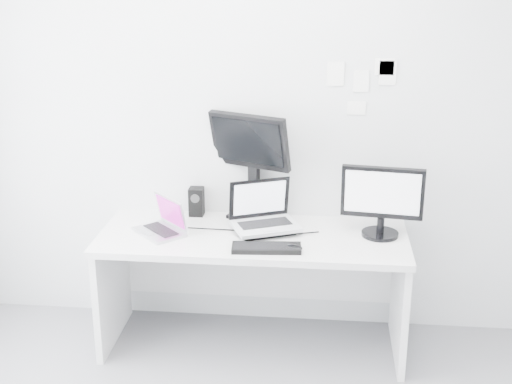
% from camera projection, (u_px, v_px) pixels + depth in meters
% --- Properties ---
extents(back_wall, '(3.60, 0.00, 3.60)m').
position_uv_depth(back_wall, '(259.00, 117.00, 4.22)').
color(back_wall, silver).
rests_on(back_wall, ground).
extents(desk, '(1.80, 0.70, 0.73)m').
position_uv_depth(desk, '(253.00, 291.00, 4.20)').
color(desk, silver).
rests_on(desk, ground).
extents(macbook, '(0.37, 0.37, 0.22)m').
position_uv_depth(macbook, '(158.00, 216.00, 4.07)').
color(macbook, '#ACACB1').
rests_on(macbook, desk).
extents(speaker, '(0.10, 0.10, 0.18)m').
position_uv_depth(speaker, '(196.00, 202.00, 4.36)').
color(speaker, black).
rests_on(speaker, desk).
extents(dell_laptop, '(0.45, 0.41, 0.31)m').
position_uv_depth(dell_laptop, '(266.00, 208.00, 4.06)').
color(dell_laptop, silver).
rests_on(dell_laptop, desk).
extents(rear_monitor, '(0.53, 0.37, 0.68)m').
position_uv_depth(rear_monitor, '(251.00, 165.00, 4.24)').
color(rear_monitor, black).
rests_on(rear_monitor, desk).
extents(samsung_monitor, '(0.49, 0.27, 0.43)m').
position_uv_depth(samsung_monitor, '(382.00, 201.00, 4.00)').
color(samsung_monitor, black).
rests_on(samsung_monitor, desk).
extents(keyboard, '(0.39, 0.16, 0.03)m').
position_uv_depth(keyboard, '(266.00, 248.00, 3.87)').
color(keyboard, black).
rests_on(keyboard, desk).
extents(mouse, '(0.12, 0.09, 0.03)m').
position_uv_depth(mouse, '(294.00, 247.00, 3.87)').
color(mouse, black).
rests_on(mouse, desk).
extents(wall_note_0, '(0.10, 0.00, 0.14)m').
position_uv_depth(wall_note_0, '(336.00, 74.00, 4.08)').
color(wall_note_0, white).
rests_on(wall_note_0, back_wall).
extents(wall_note_1, '(0.09, 0.00, 0.13)m').
position_uv_depth(wall_note_1, '(361.00, 81.00, 4.08)').
color(wall_note_1, white).
rests_on(wall_note_1, back_wall).
extents(wall_note_2, '(0.10, 0.00, 0.14)m').
position_uv_depth(wall_note_2, '(388.00, 73.00, 4.05)').
color(wall_note_2, white).
rests_on(wall_note_2, back_wall).
extents(wall_note_3, '(0.11, 0.00, 0.08)m').
position_uv_depth(wall_note_3, '(356.00, 108.00, 4.13)').
color(wall_note_3, white).
rests_on(wall_note_3, back_wall).
extents(wall_note_4, '(0.11, 0.00, 0.10)m').
position_uv_depth(wall_note_4, '(385.00, 67.00, 4.04)').
color(wall_note_4, white).
rests_on(wall_note_4, back_wall).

